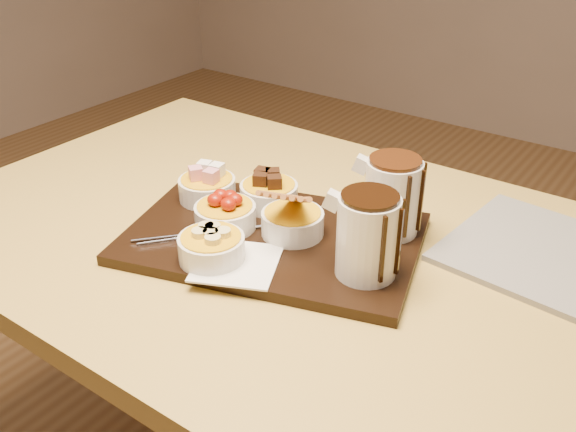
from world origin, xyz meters
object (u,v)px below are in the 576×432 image
Objects in this scene: serving_board at (273,238)px; pitcher_milk_chocolate at (392,197)px; pitcher_dark_chocolate at (367,237)px; newspaper at (564,261)px; bowl_strawberries at (225,217)px; dining_table at (278,279)px.

pitcher_milk_chocolate is (0.15, 0.12, 0.07)m from serving_board.
pitcher_dark_chocolate is 0.36× the size of newspaper.
serving_board is 3.79× the size of pitcher_dark_chocolate.
bowl_strawberries is 0.82× the size of pitcher_milk_chocolate.
serving_board is at bearing 160.02° from pitcher_dark_chocolate.
newspaper is at bearing 11.44° from serving_board.
dining_table is 3.54× the size of newspaper.
serving_board is at bearing -146.56° from newspaper.
newspaper is at bearing 22.95° from dining_table.
pitcher_milk_chocolate is (-0.03, 0.13, 0.00)m from pitcher_dark_chocolate.
dining_table is 0.16m from bowl_strawberries.
pitcher_dark_chocolate is at bearing 3.86° from bowl_strawberries.
dining_table is 0.26m from pitcher_milk_chocolate.
bowl_strawberries is (-0.06, -0.06, 0.14)m from dining_table.
bowl_strawberries is at bearing -176.42° from serving_board.
pitcher_dark_chocolate is 0.13m from pitcher_milk_chocolate.
dining_table is 2.61× the size of serving_board.
serving_board is at bearing 20.09° from bowl_strawberries.
serving_board is at bearing -65.40° from dining_table.
pitcher_dark_chocolate is at bearing -19.98° from serving_board.
dining_table is 0.11m from serving_board.
bowl_strawberries reaches higher than dining_table.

